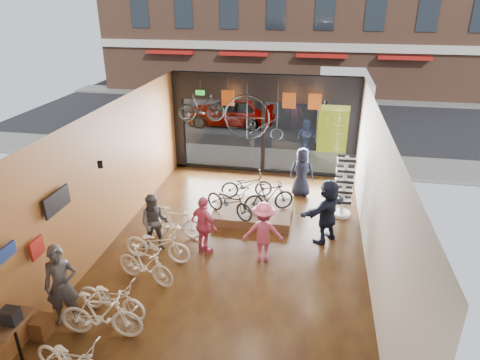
% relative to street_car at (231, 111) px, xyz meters
% --- Properties ---
extents(ground_plane, '(7.00, 12.00, 0.04)m').
position_rel_street_car_xyz_m(ground_plane, '(2.50, -12.00, -0.81)').
color(ground_plane, black).
rests_on(ground_plane, ground).
extents(ceiling, '(7.00, 12.00, 0.04)m').
position_rel_street_car_xyz_m(ceiling, '(2.50, -12.00, 3.03)').
color(ceiling, black).
rests_on(ceiling, ground).
extents(wall_left, '(0.04, 12.00, 3.80)m').
position_rel_street_car_xyz_m(wall_left, '(-1.02, -12.00, 1.11)').
color(wall_left, '#964F29').
rests_on(wall_left, ground).
extents(wall_right, '(0.04, 12.00, 3.80)m').
position_rel_street_car_xyz_m(wall_right, '(6.02, -12.00, 1.11)').
color(wall_right, beige).
rests_on(wall_right, ground).
extents(storefront, '(7.00, 0.26, 3.80)m').
position_rel_street_car_xyz_m(storefront, '(2.50, -6.00, 1.11)').
color(storefront, black).
rests_on(storefront, ground).
extents(exit_sign, '(0.35, 0.06, 0.18)m').
position_rel_street_car_xyz_m(exit_sign, '(0.10, -6.12, 2.26)').
color(exit_sign, '#198C26').
rests_on(exit_sign, storefront).
extents(street_road, '(30.00, 18.00, 0.02)m').
position_rel_street_car_xyz_m(street_road, '(2.50, 3.00, -0.80)').
color(street_road, black).
rests_on(street_road, ground).
extents(sidewalk_near, '(30.00, 2.40, 0.12)m').
position_rel_street_car_xyz_m(sidewalk_near, '(2.50, -4.80, -0.73)').
color(sidewalk_near, slate).
rests_on(sidewalk_near, ground).
extents(sidewalk_far, '(30.00, 2.00, 0.12)m').
position_rel_street_car_xyz_m(sidewalk_far, '(2.50, 7.00, -0.73)').
color(sidewalk_far, slate).
rests_on(sidewalk_far, ground).
extents(street_car, '(4.62, 1.86, 1.57)m').
position_rel_street_car_xyz_m(street_car, '(0.00, 0.00, 0.00)').
color(street_car, gray).
rests_on(street_car, street_road).
extents(box_truck, '(2.37, 7.12, 2.80)m').
position_rel_street_car_xyz_m(box_truck, '(5.67, -1.00, 0.62)').
color(box_truck, silver).
rests_on(box_truck, street_road).
extents(floor_bike_0, '(1.72, 0.85, 0.86)m').
position_rel_street_car_xyz_m(floor_bike_0, '(0.43, -16.43, -0.35)').
color(floor_bike_0, white).
rests_on(floor_bike_0, ground_plane).
extents(floor_bike_1, '(1.77, 0.62, 1.05)m').
position_rel_street_car_xyz_m(floor_bike_1, '(0.44, -15.36, -0.26)').
color(floor_bike_1, white).
rests_on(floor_bike_1, ground_plane).
extents(floor_bike_2, '(1.75, 0.87, 0.88)m').
position_rel_street_car_xyz_m(floor_bike_2, '(0.36, -14.72, -0.35)').
color(floor_bike_2, white).
rests_on(floor_bike_2, ground_plane).
extents(floor_bike_3, '(1.69, 0.90, 0.98)m').
position_rel_street_car_xyz_m(floor_bike_3, '(0.65, -13.51, -0.30)').
color(floor_bike_3, white).
rests_on(floor_bike_3, ground_plane).
extents(floor_bike_4, '(1.87, 0.77, 0.96)m').
position_rel_street_car_xyz_m(floor_bike_4, '(0.61, -12.57, -0.31)').
color(floor_bike_4, white).
rests_on(floor_bike_4, ground_plane).
extents(floor_bike_5, '(1.62, 0.48, 0.97)m').
position_rel_street_car_xyz_m(floor_bike_5, '(0.71, -11.40, -0.30)').
color(floor_bike_5, white).
rests_on(floor_bike_5, ground_plane).
extents(display_platform, '(2.40, 1.80, 0.30)m').
position_rel_street_car_xyz_m(display_platform, '(2.71, -9.78, -0.64)').
color(display_platform, '#492F1C').
rests_on(display_platform, ground_plane).
extents(display_bike_left, '(1.82, 1.36, 0.91)m').
position_rel_street_car_xyz_m(display_bike_left, '(2.07, -10.35, -0.03)').
color(display_bike_left, black).
rests_on(display_bike_left, display_platform).
extents(display_bike_mid, '(1.63, 1.14, 0.96)m').
position_rel_street_car_xyz_m(display_bike_mid, '(3.20, -9.87, -0.00)').
color(display_bike_mid, black).
rests_on(display_bike_mid, display_platform).
extents(display_bike_right, '(1.77, 0.99, 0.88)m').
position_rel_street_car_xyz_m(display_bike_right, '(2.37, -9.03, -0.05)').
color(display_bike_right, black).
rests_on(display_bike_right, display_platform).
extents(customer_0, '(0.80, 0.67, 1.87)m').
position_rel_street_car_xyz_m(customer_0, '(-0.50, -15.11, 0.15)').
color(customer_0, '#3F3F44').
rests_on(customer_0, ground_plane).
extents(customer_1, '(0.90, 0.75, 1.64)m').
position_rel_street_car_xyz_m(customer_1, '(0.37, -12.07, 0.03)').
color(customer_1, '#3F3F44').
rests_on(customer_1, ground_plane).
extents(customer_2, '(1.03, 0.88, 1.66)m').
position_rel_street_car_xyz_m(customer_2, '(1.72, -11.99, 0.04)').
color(customer_2, '#CC4C72').
rests_on(customer_2, ground_plane).
extents(customer_3, '(1.14, 0.72, 1.68)m').
position_rel_street_car_xyz_m(customer_3, '(3.32, -12.07, 0.05)').
color(customer_3, '#CC4C72').
rests_on(customer_3, ground_plane).
extents(customer_4, '(0.89, 0.62, 1.72)m').
position_rel_street_car_xyz_m(customer_4, '(4.10, -7.92, 0.07)').
color(customer_4, '#161C33').
rests_on(customer_4, ground_plane).
extents(customer_5, '(1.53, 1.70, 1.88)m').
position_rel_street_car_xyz_m(customer_5, '(4.94, -10.78, 0.15)').
color(customer_5, '#161C33').
rests_on(customer_5, ground_plane).
extents(sunglasses_rack, '(0.69, 0.62, 1.99)m').
position_rel_street_car_xyz_m(sunglasses_rack, '(5.45, -9.17, 0.21)').
color(sunglasses_rack, white).
rests_on(sunglasses_rack, ground_plane).
extents(wall_merch, '(0.40, 2.40, 2.60)m').
position_rel_street_car_xyz_m(wall_merch, '(-0.88, -15.50, 0.51)').
color(wall_merch, navy).
rests_on(wall_merch, wall_left).
extents(penny_farthing, '(1.98, 0.06, 1.59)m').
position_rel_street_car_xyz_m(penny_farthing, '(2.43, -7.43, 1.71)').
color(penny_farthing, black).
rests_on(penny_farthing, ceiling).
extents(hung_bike, '(1.64, 0.77, 0.95)m').
position_rel_street_car_xyz_m(hung_bike, '(0.58, -7.80, 2.14)').
color(hung_bike, black).
rests_on(hung_bike, ceiling).
extents(jersey_left, '(0.45, 0.03, 0.55)m').
position_rel_street_car_xyz_m(jersey_left, '(1.30, -6.80, 2.26)').
color(jersey_left, '#CC5919').
rests_on(jersey_left, ceiling).
extents(jersey_mid, '(0.45, 0.03, 0.55)m').
position_rel_street_car_xyz_m(jersey_mid, '(3.47, -6.80, 2.26)').
color(jersey_mid, '#CC5919').
rests_on(jersey_mid, ceiling).
extents(jersey_right, '(0.45, 0.03, 0.55)m').
position_rel_street_car_xyz_m(jersey_right, '(4.36, -6.80, 2.26)').
color(jersey_right, '#CC5919').
rests_on(jersey_right, ceiling).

